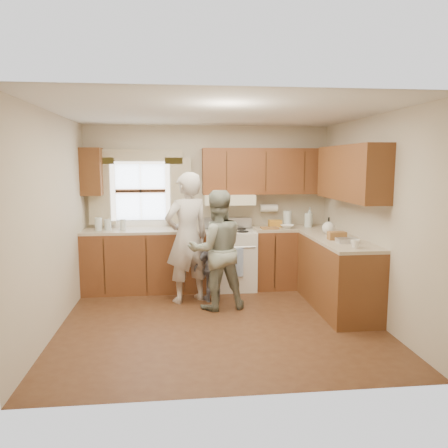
{
  "coord_description": "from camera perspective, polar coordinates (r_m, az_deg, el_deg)",
  "views": [
    {
      "loc": [
        -0.5,
        -5.11,
        1.92
      ],
      "look_at": [
        0.1,
        0.4,
        1.15
      ],
      "focal_mm": 35.0,
      "sensor_mm": 36.0,
      "label": 1
    }
  ],
  "objects": [
    {
      "name": "woman_left",
      "position": [
        6.05,
        -4.82,
        -1.8
      ],
      "size": [
        0.78,
        0.68,
        1.81
      ],
      "primitive_type": "imported",
      "rotation": [
        0.0,
        0.0,
        3.59
      ],
      "color": "#BFB3AA",
      "rests_on": "ground"
    },
    {
      "name": "room",
      "position": [
        5.18,
        -0.62,
        0.47
      ],
      "size": [
        3.8,
        3.8,
        3.8
      ],
      "color": "#452515",
      "rests_on": "ground"
    },
    {
      "name": "stove",
      "position": [
        6.75,
        0.74,
        -4.52
      ],
      "size": [
        0.76,
        0.67,
        1.07
      ],
      "color": "silver",
      "rests_on": "ground"
    },
    {
      "name": "child",
      "position": [
        6.12,
        -1.41,
        -5.72
      ],
      "size": [
        0.6,
        0.35,
        0.96
      ],
      "primitive_type": "imported",
      "rotation": [
        0.0,
        0.0,
        3.36
      ],
      "color": "slate",
      "rests_on": "ground"
    },
    {
      "name": "woman_right",
      "position": [
        5.76,
        -0.96,
        -3.41
      ],
      "size": [
        0.86,
        0.72,
        1.58
      ],
      "primitive_type": "imported",
      "rotation": [
        0.0,
        0.0,
        3.31
      ],
      "color": "#23362D",
      "rests_on": "ground"
    },
    {
      "name": "kitchen_fixtures",
      "position": [
        6.38,
        3.93,
        -1.88
      ],
      "size": [
        3.8,
        2.25,
        2.15
      ],
      "color": "#4F2510",
      "rests_on": "ground"
    }
  ]
}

